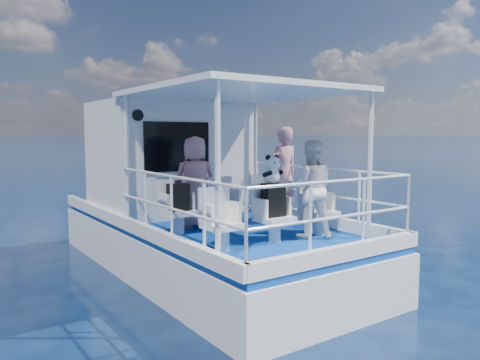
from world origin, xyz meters
The scene contains 20 objects.
ground centered at (0.00, 0.00, 0.00)m, with size 2000.00×2000.00×0.00m, color black.
hull centered at (0.00, 1.00, 0.00)m, with size 3.00×7.00×1.60m, color white.
deck centered at (0.00, 1.00, 0.85)m, with size 2.90×6.90×0.10m, color navy.
cabin centered at (0.00, 2.30, 2.00)m, with size 2.85×2.00×2.20m, color white.
canopy centered at (0.00, -0.20, 3.14)m, with size 3.00×3.20×0.08m, color white.
canopy_posts centered at (0.00, -0.25, 2.00)m, with size 2.77×2.97×2.20m.
railings centered at (0.00, -0.58, 1.40)m, with size 2.84×3.59×1.00m, color white, non-canonical shape.
seat_port_fwd centered at (-0.90, 0.20, 1.09)m, with size 0.48×0.46×0.38m, color silver.
seat_center_fwd centered at (0.00, 0.20, 1.09)m, with size 0.48×0.46×0.38m, color silver.
seat_stbd_fwd centered at (0.90, 0.20, 1.09)m, with size 0.48×0.46×0.38m, color silver.
seat_port_aft centered at (-0.90, -1.10, 1.09)m, with size 0.48×0.46×0.38m, color silver.
seat_center_aft centered at (0.00, -1.10, 1.09)m, with size 0.48×0.46×0.38m, color silver.
seat_stbd_aft centered at (0.90, -1.10, 1.09)m, with size 0.48×0.46×0.38m, color silver.
passenger_port_fwd centered at (-0.42, 0.51, 1.67)m, with size 0.58×0.41×1.55m, color tan.
passenger_stbd_fwd centered at (1.25, 0.21, 1.75)m, with size 0.62×0.41×1.71m, color pink.
passenger_stbd_aft centered at (0.65, -1.15, 1.65)m, with size 0.73×0.57×1.50m, color white.
backpack_port centered at (-0.93, 0.14, 1.49)m, with size 0.33×0.18×0.43m, color black.
backpack_center centered at (-0.03, -1.11, 1.52)m, with size 0.32×0.18×0.48m, color black.
compact_camera centered at (-0.94, 0.13, 1.74)m, with size 0.10×0.06×0.06m, color black.
panda centered at (-0.05, -1.09, 1.97)m, with size 0.27×0.22×0.41m, color white, non-canonical shape.
Camera 1 is at (-4.25, -6.36, 2.47)m, focal length 35.00 mm.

